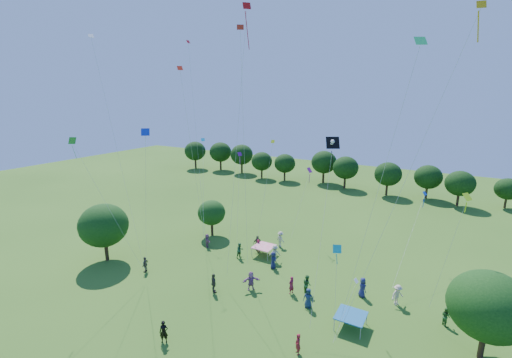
# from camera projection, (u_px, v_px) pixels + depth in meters

# --- Properties ---
(near_tree_west) EXTENTS (5.15, 5.15, 6.40)m
(near_tree_west) POSITION_uv_depth(u_px,v_px,m) (104.00, 225.00, 36.69)
(near_tree_west) COLOR #422B19
(near_tree_west) RESTS_ON ground
(near_tree_north) EXTENTS (3.53, 3.53, 4.68)m
(near_tree_north) POSITION_uv_depth(u_px,v_px,m) (212.00, 213.00, 43.63)
(near_tree_north) COLOR #422B19
(near_tree_north) RESTS_ON ground
(near_tree_east) EXTENTS (5.14, 5.14, 6.36)m
(near_tree_east) POSITION_uv_depth(u_px,v_px,m) (489.00, 306.00, 22.67)
(near_tree_east) COLOR #422B19
(near_tree_east) RESTS_ON ground
(treeline) EXTENTS (88.01, 8.77, 6.77)m
(treeline) POSITION_uv_depth(u_px,v_px,m) (356.00, 168.00, 65.22)
(treeline) COLOR #422B19
(treeline) RESTS_ON ground
(tent_red_stripe) EXTENTS (2.20, 2.20, 1.10)m
(tent_red_stripe) POSITION_uv_depth(u_px,v_px,m) (264.00, 247.00, 38.59)
(tent_red_stripe) COLOR #F01C47
(tent_red_stripe) RESTS_ON ground
(tent_blue) EXTENTS (2.20, 2.20, 1.10)m
(tent_blue) POSITION_uv_depth(u_px,v_px,m) (351.00, 316.00, 26.49)
(tent_blue) COLOR #165891
(tent_blue) RESTS_ON ground
(man_in_black) EXTENTS (0.77, 0.69, 1.73)m
(man_in_black) POSITION_uv_depth(u_px,v_px,m) (164.00, 332.00, 24.91)
(man_in_black) COLOR black
(man_in_black) RESTS_ON ground
(crowd_person_0) EXTENTS (0.92, 0.58, 1.74)m
(crowd_person_0) POSITION_uv_depth(u_px,v_px,m) (308.00, 298.00, 29.05)
(crowd_person_0) COLOR #1A2C4D
(crowd_person_0) RESTS_ON ground
(crowd_person_1) EXTENTS (0.67, 0.68, 1.55)m
(crowd_person_1) POSITION_uv_depth(u_px,v_px,m) (298.00, 344.00, 23.81)
(crowd_person_1) COLOR maroon
(crowd_person_1) RESTS_ON ground
(crowd_person_2) EXTENTS (0.77, 0.84, 1.52)m
(crowd_person_2) POSITION_uv_depth(u_px,v_px,m) (446.00, 316.00, 26.83)
(crowd_person_2) COLOR #2A6029
(crowd_person_2) RESTS_ON ground
(crowd_person_3) EXTENTS (1.35, 0.99, 1.89)m
(crowd_person_3) POSITION_uv_depth(u_px,v_px,m) (280.00, 239.00, 40.86)
(crowd_person_3) COLOR #C4B29D
(crowd_person_3) RESTS_ON ground
(crowd_person_4) EXTENTS (1.01, 1.15, 1.82)m
(crowd_person_4) POSITION_uv_depth(u_px,v_px,m) (257.00, 243.00, 39.85)
(crowd_person_4) COLOR #3F3B32
(crowd_person_4) RESTS_ON ground
(crowd_person_5) EXTENTS (1.50, 1.42, 1.63)m
(crowd_person_5) POSITION_uv_depth(u_px,v_px,m) (207.00, 240.00, 40.74)
(crowd_person_5) COLOR #874E7A
(crowd_person_5) RESTS_ON ground
(crowd_person_6) EXTENTS (0.57, 0.93, 1.79)m
(crowd_person_6) POSITION_uv_depth(u_px,v_px,m) (273.00, 260.00, 35.70)
(crowd_person_6) COLOR #1A1F4D
(crowd_person_6) RESTS_ON ground
(crowd_person_7) EXTENTS (0.41, 0.59, 1.49)m
(crowd_person_7) POSITION_uv_depth(u_px,v_px,m) (259.00, 246.00, 39.54)
(crowd_person_7) COLOR maroon
(crowd_person_7) RESTS_ON ground
(crowd_person_8) EXTENTS (0.96, 0.96, 1.78)m
(crowd_person_8) POSITION_uv_depth(u_px,v_px,m) (307.00, 284.00, 31.18)
(crowd_person_8) COLOR #2D632A
(crowd_person_8) RESTS_ON ground
(crowd_person_9) EXTENTS (1.16, 1.31, 1.87)m
(crowd_person_9) POSITION_uv_depth(u_px,v_px,m) (397.00, 295.00, 29.40)
(crowd_person_9) COLOR beige
(crowd_person_9) RESTS_ON ground
(crowd_person_10) EXTENTS (1.16, 1.07, 1.86)m
(crowd_person_10) POSITION_uv_depth(u_px,v_px,m) (214.00, 283.00, 31.26)
(crowd_person_10) COLOR #3C3830
(crowd_person_10) RESTS_ON ground
(crowd_person_11) EXTENTS (1.63, 1.59, 1.80)m
(crowd_person_11) POSITION_uv_depth(u_px,v_px,m) (251.00, 281.00, 31.74)
(crowd_person_11) COLOR #8A5087
(crowd_person_11) RESTS_ON ground
(crowd_person_12) EXTENTS (0.99, 0.98, 1.83)m
(crowd_person_12) POSITION_uv_depth(u_px,v_px,m) (362.00, 287.00, 30.62)
(crowd_person_12) COLOR navy
(crowd_person_12) RESTS_ON ground
(crowd_person_13) EXTENTS (0.59, 0.73, 1.69)m
(crowd_person_13) POSITION_uv_depth(u_px,v_px,m) (291.00, 285.00, 31.10)
(crowd_person_13) COLOR maroon
(crowd_person_13) RESTS_ON ground
(crowd_person_14) EXTENTS (0.75, 0.98, 1.75)m
(crowd_person_14) POSITION_uv_depth(u_px,v_px,m) (240.00, 251.00, 37.97)
(crowd_person_14) COLOR #22512D
(crowd_person_14) RESTS_ON ground
(crowd_person_15) EXTENTS (1.36, 1.13, 1.91)m
(crowd_person_15) POSITION_uv_depth(u_px,v_px,m) (275.00, 253.00, 37.12)
(crowd_person_15) COLOR #B4B290
(crowd_person_15) RESTS_ON ground
(crowd_person_16) EXTENTS (0.71, 1.06, 1.65)m
(crowd_person_16) POSITION_uv_depth(u_px,v_px,m) (145.00, 264.00, 34.96)
(crowd_person_16) COLOR #473D39
(crowd_person_16) RESTS_ON ground
(pirate_kite) EXTENTS (2.15, 8.50, 12.89)m
(pirate_kite) POSITION_uv_depth(u_px,v_px,m) (332.00, 147.00, 29.03)
(pirate_kite) COLOR black
(red_high_kite) EXTENTS (1.06, 3.08, 23.85)m
(red_high_kite) POSITION_uv_depth(u_px,v_px,m) (243.00, 66.00, 29.06)
(red_high_kite) COLOR red
(small_kite_0) EXTENTS (0.66, 1.69, 21.91)m
(small_kite_0) POSITION_uv_depth(u_px,v_px,m) (243.00, 100.00, 29.23)
(small_kite_0) COLOR red
(small_kite_1) EXTENTS (5.97, 0.35, 20.58)m
(small_kite_1) POSITION_uv_depth(u_px,v_px,m) (426.00, 134.00, 17.94)
(small_kite_1) COLOR #D49A0B
(small_kite_2) EXTENTS (1.82, 0.81, 9.49)m
(small_kite_2) POSITION_uv_depth(u_px,v_px,m) (462.00, 213.00, 24.85)
(small_kite_2) COLOR #CBFF16
(small_kite_3) EXTENTS (3.73, 0.67, 19.29)m
(small_kite_3) POSITION_uv_depth(u_px,v_px,m) (396.00, 128.00, 18.98)
(small_kite_3) COLOR green
(small_kite_4) EXTENTS (1.40, 10.15, 6.47)m
(small_kite_4) POSITION_uv_depth(u_px,v_px,m) (419.00, 211.00, 34.88)
(small_kite_4) COLOR blue
(small_kite_5) EXTENTS (2.74, 5.01, 9.54)m
(small_kite_5) POSITION_uv_depth(u_px,v_px,m) (239.00, 169.00, 41.67)
(small_kite_5) COLOR #751685
(small_kite_6) EXTENTS (0.74, 3.22, 3.46)m
(small_kite_6) POSITION_uv_depth(u_px,v_px,m) (352.00, 292.00, 24.42)
(small_kite_6) COLOR white
(small_kite_7) EXTENTS (3.70, 5.08, 11.02)m
(small_kite_7) POSITION_uv_depth(u_px,v_px,m) (203.00, 162.00, 42.98)
(small_kite_7) COLOR #0EA2D6
(small_kite_8) EXTENTS (4.19, 3.44, 22.61)m
(small_kite_8) POSITION_uv_depth(u_px,v_px,m) (194.00, 108.00, 40.08)
(small_kite_8) COLOR red
(small_kite_9) EXTENTS (1.08, 3.94, 19.06)m
(small_kite_9) POSITION_uv_depth(u_px,v_px,m) (188.00, 122.00, 34.51)
(small_kite_9) COLOR #FF260D
(small_kite_10) EXTENTS (1.23, 1.96, 11.68)m
(small_kite_10) POSITION_uv_depth(u_px,v_px,m) (268.00, 171.00, 37.25)
(small_kite_10) COLOR #D8EC15
(small_kite_11) EXTENTS (4.12, 3.37, 12.84)m
(small_kite_11) POSITION_uv_depth(u_px,v_px,m) (85.00, 164.00, 29.99)
(small_kite_11) COLOR #25941B
(small_kite_12) EXTENTS (4.12, 2.55, 13.89)m
(small_kite_12) POSITION_uv_depth(u_px,v_px,m) (146.00, 163.00, 27.32)
(small_kite_12) COLOR #132FC3
(small_kite_13) EXTENTS (0.79, 4.25, 7.82)m
(small_kite_13) POSITION_uv_depth(u_px,v_px,m) (308.00, 177.00, 41.42)
(small_kite_13) COLOR #8B177E
(small_kite_14) EXTENTS (3.82, 0.82, 21.50)m
(small_kite_14) POSITION_uv_depth(u_px,v_px,m) (110.00, 118.00, 30.70)
(small_kite_14) COLOR silver
(small_kite_15) EXTENTS (0.60, 0.45, 6.90)m
(small_kite_15) POSITION_uv_depth(u_px,v_px,m) (337.00, 261.00, 22.37)
(small_kite_15) COLOR #0B99B2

